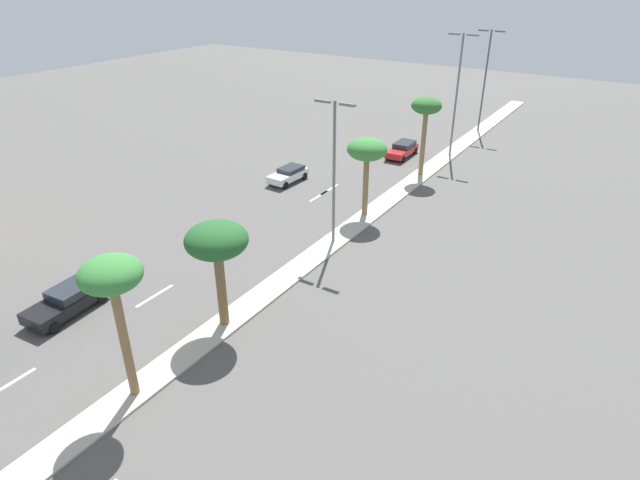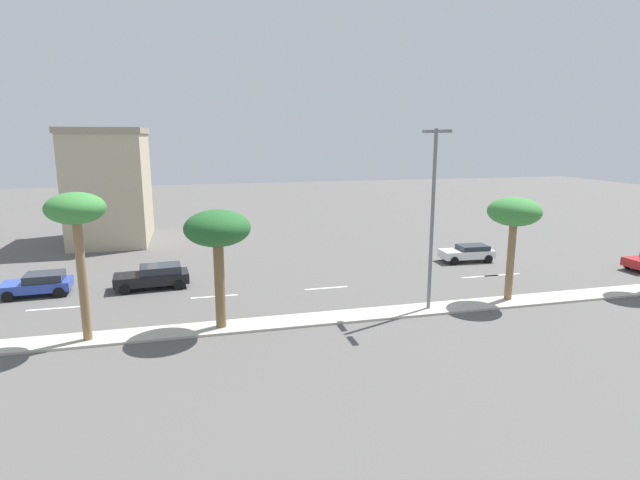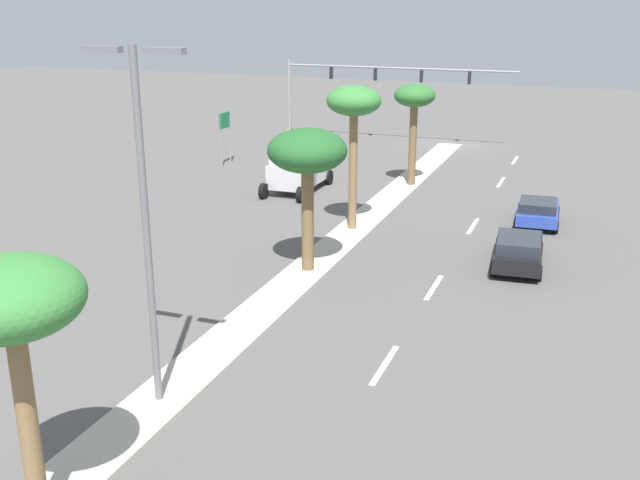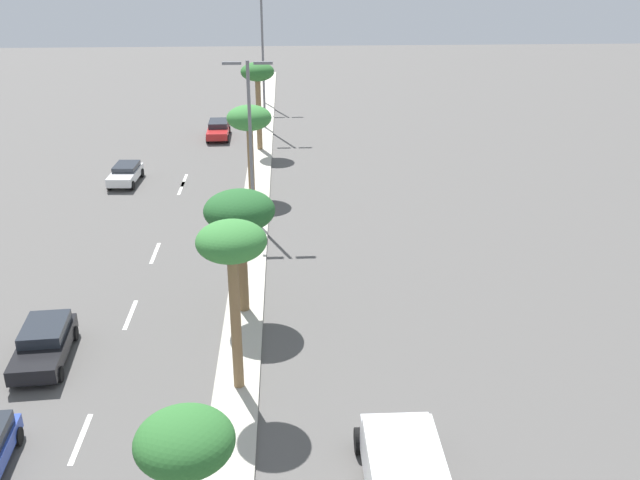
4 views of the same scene
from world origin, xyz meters
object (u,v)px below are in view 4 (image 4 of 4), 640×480
object	(u,v)px
palm_tree_outboard	(186,452)
palm_tree_trailing	(232,249)
palm_tree_mid	(249,120)
sedan_black_far	(44,343)
palm_tree_front	(239,214)
palm_tree_right	(258,76)
street_lamp_left	(263,53)
street_lamp_front	(262,40)
box_truck	(404,475)
sedan_white_inboard	(126,173)
street_lamp_mid	(250,130)
sedan_red_leading	(218,129)

from	to	relation	value
palm_tree_outboard	palm_tree_trailing	xyz separation A→B (m)	(0.49, 9.86, 0.92)
palm_tree_mid	sedan_black_far	size ratio (longest dim) A/B	1.29
palm_tree_front	palm_tree_right	bearing A→B (deg)	90.15
street_lamp_left	street_lamp_front	xyz separation A→B (m)	(-0.33, 10.32, -0.31)
palm_tree_outboard	box_truck	bearing A→B (deg)	29.12
palm_tree_trailing	box_truck	xyz separation A→B (m)	(5.53, -6.51, -4.87)
palm_tree_trailing	sedan_black_far	world-z (taller)	palm_tree_trailing
palm_tree_outboard	box_truck	xyz separation A→B (m)	(6.02, 3.35, -3.96)
street_lamp_left	palm_tree_outboard	bearing A→B (deg)	-90.61
sedan_white_inboard	palm_tree_mid	bearing A→B (deg)	-16.33
street_lamp_mid	box_truck	xyz separation A→B (m)	(5.64, -24.12, -4.66)
street_lamp_mid	sedan_black_far	bearing A→B (deg)	-118.40
palm_tree_trailing	sedan_black_far	xyz separation A→B (m)	(-8.30, 2.47, -5.30)
sedan_red_leading	box_truck	distance (m)	45.16
palm_tree_trailing	palm_tree_mid	world-z (taller)	palm_tree_trailing
palm_tree_trailing	sedan_red_leading	bearing A→B (deg)	96.03
sedan_black_far	palm_tree_mid	bearing A→B (deg)	68.92
palm_tree_mid	sedan_white_inboard	world-z (taller)	palm_tree_mid
sedan_red_leading	street_lamp_left	bearing A→B (deg)	35.26
street_lamp_left	sedan_black_far	xyz separation A→B (m)	(-8.35, -38.01, -6.06)
palm_tree_mid	street_lamp_left	distance (m)	17.69
sedan_red_leading	sedan_white_inboard	distance (m)	13.32
palm_tree_outboard	sedan_black_far	world-z (taller)	palm_tree_outboard
street_lamp_mid	street_lamp_left	size ratio (longest dim) A/B	0.84
palm_tree_outboard	palm_tree_trailing	bearing A→B (deg)	87.16
sedan_black_far	box_truck	bearing A→B (deg)	-33.00
palm_tree_front	street_lamp_left	distance (m)	34.31
palm_tree_outboard	street_lamp_front	distance (m)	60.68
palm_tree_right	street_lamp_left	xyz separation A→B (m)	(0.25, 7.05, 0.69)
box_truck	sedan_white_inboard	bearing A→B (deg)	115.27
street_lamp_left	box_truck	xyz separation A→B (m)	(5.48, -46.99, -5.63)
palm_tree_mid	sedan_red_leading	world-z (taller)	palm_tree_mid
sedan_black_far	sedan_red_leading	bearing A→B (deg)	82.99
palm_tree_front	box_truck	bearing A→B (deg)	-66.06
palm_tree_mid	box_truck	world-z (taller)	palm_tree_mid
street_lamp_front	sedan_white_inboard	xyz separation A→B (m)	(-9.33, -25.24, -5.82)
palm_tree_mid	sedan_black_far	distance (m)	22.30
box_truck	palm_tree_outboard	bearing A→B (deg)	-150.88
palm_tree_outboard	palm_tree_right	world-z (taller)	palm_tree_right
palm_tree_front	palm_tree_right	distance (m)	27.23
palm_tree_right	street_lamp_left	world-z (taller)	street_lamp_left
palm_tree_mid	palm_tree_right	size ratio (longest dim) A/B	0.85
sedan_white_inboard	box_truck	bearing A→B (deg)	-64.73
street_lamp_front	box_truck	size ratio (longest dim) A/B	1.91
street_lamp_mid	palm_tree_front	bearing A→B (deg)	-90.07
palm_tree_right	sedan_white_inboard	world-z (taller)	palm_tree_right
street_lamp_mid	box_truck	size ratio (longest dim) A/B	1.69
palm_tree_right	box_truck	size ratio (longest dim) A/B	1.22
palm_tree_trailing	box_truck	world-z (taller)	palm_tree_trailing
sedan_white_inboard	sedan_black_far	xyz separation A→B (m)	(1.32, -23.10, 0.07)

